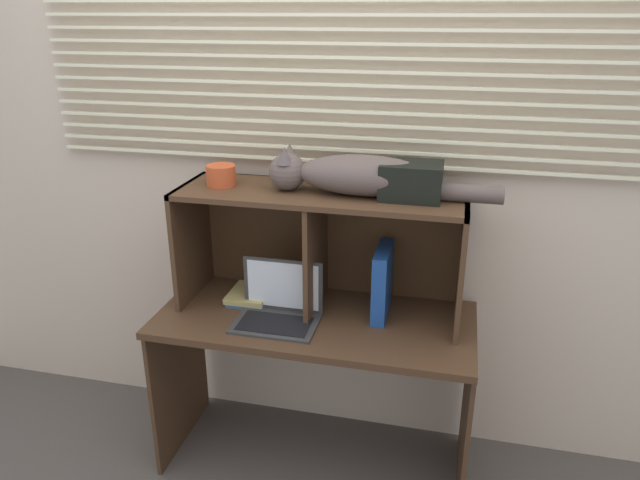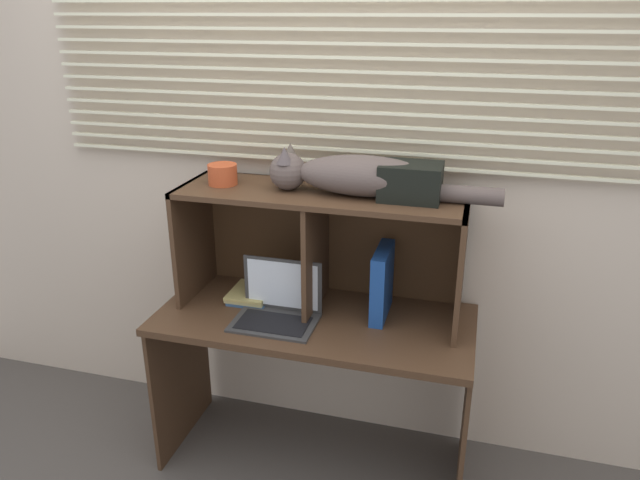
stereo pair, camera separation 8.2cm
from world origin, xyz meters
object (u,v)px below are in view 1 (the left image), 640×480
object	(u,v)px
storage_box	(411,181)
book_stack	(251,295)
laptop	(278,308)
small_basket	(221,175)
binder_upright	(382,282)
cat	(356,175)

from	to	relation	value
storage_box	book_stack	bearing A→B (deg)	-179.51
laptop	small_basket	size ratio (longest dim) A/B	2.81
small_basket	storage_box	distance (m)	0.77
binder_upright	small_basket	size ratio (longest dim) A/B	2.44
binder_upright	small_basket	xyz separation A→B (m)	(-0.67, 0.00, 0.40)
book_stack	storage_box	size ratio (longest dim) A/B	0.88
binder_upright	small_basket	bearing A→B (deg)	180.00
binder_upright	storage_box	distance (m)	0.44
binder_upright	book_stack	bearing A→B (deg)	-179.43
laptop	cat	bearing A→B (deg)	28.30
book_stack	storage_box	distance (m)	0.86
cat	small_basket	bearing A→B (deg)	-180.00
laptop	storage_box	size ratio (longest dim) A/B	1.45
book_stack	storage_box	world-z (taller)	storage_box
cat	small_basket	xyz separation A→B (m)	(-0.56, -0.00, -0.03)
cat	storage_box	size ratio (longest dim) A/B	3.91
small_basket	book_stack	bearing A→B (deg)	-3.07
book_stack	cat	bearing A→B (deg)	0.72
laptop	binder_upright	xyz separation A→B (m)	(0.40, 0.15, 0.09)
cat	book_stack	xyz separation A→B (m)	(-0.45, -0.01, -0.56)
cat	laptop	size ratio (longest dim) A/B	2.69
cat	laptop	world-z (taller)	cat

